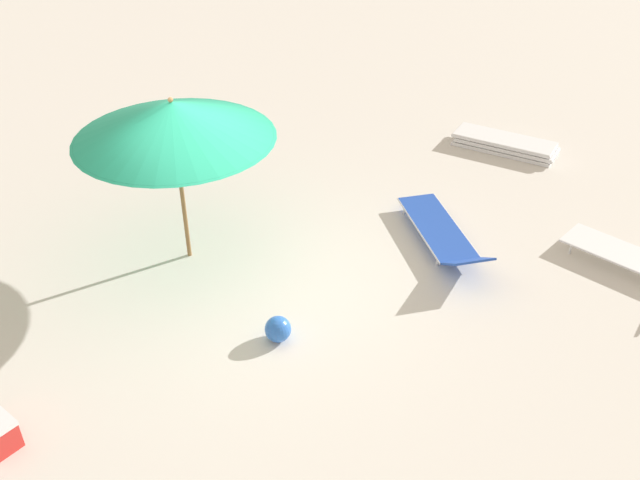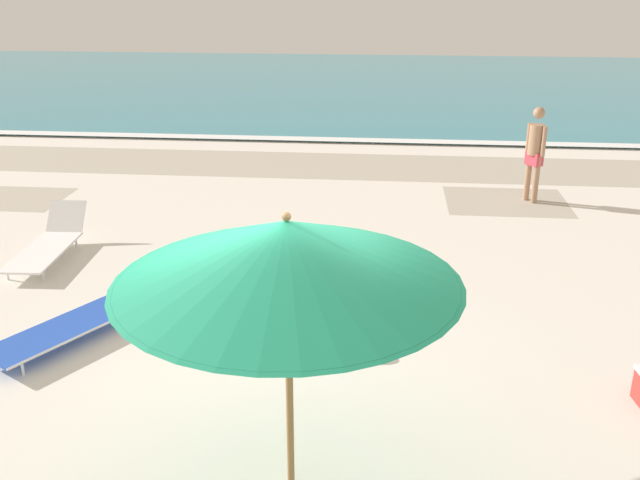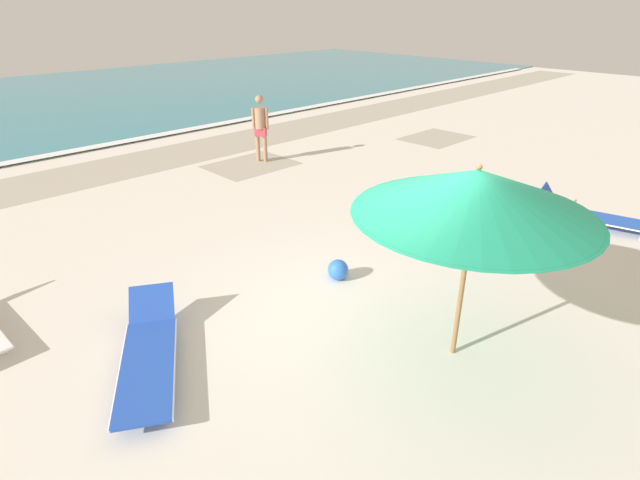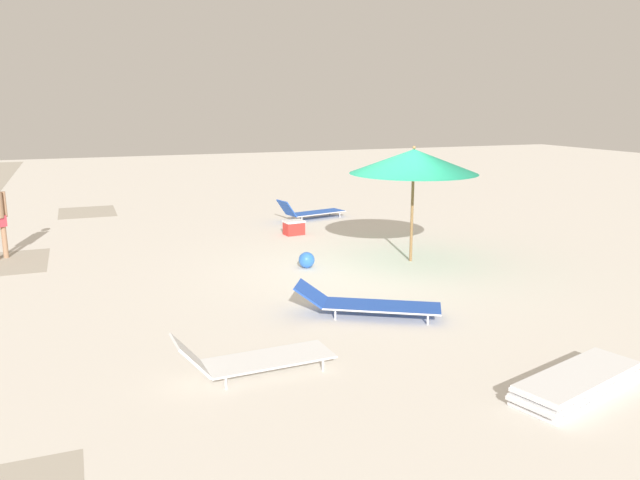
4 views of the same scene
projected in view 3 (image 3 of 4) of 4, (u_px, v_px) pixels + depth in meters
ground_plane at (372, 331)px, 6.78m from camera, size 60.00×60.00×0.16m
beach_umbrella at (476, 193)px, 5.32m from camera, size 2.67×2.67×2.44m
sun_lounger_under_umbrella at (591, 214)px, 9.69m from camera, size 1.05×2.12×0.63m
sun_lounger_near_water_left at (148, 353)px, 5.91m from camera, size 1.69×2.28×0.49m
beachgoer_wading_adult at (260, 125)px, 13.22m from camera, size 0.32×0.38×1.76m
beach_ball at (338, 270)px, 7.81m from camera, size 0.33×0.33×0.33m
cooler_box at (489, 226)px, 9.27m from camera, size 0.41×0.54×0.37m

